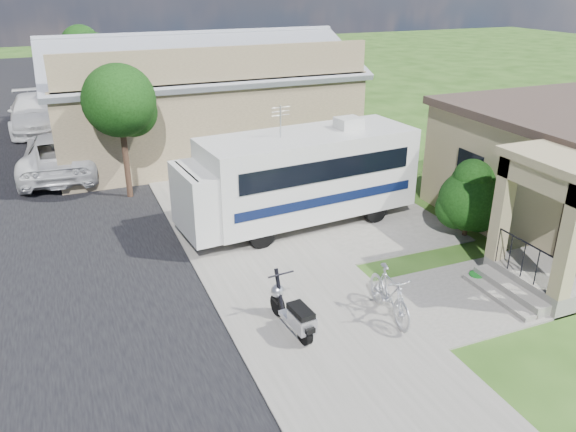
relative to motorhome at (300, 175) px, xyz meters
name	(u,v)px	position (x,y,z in m)	size (l,w,h in m)	color
ground	(347,301)	(-0.77, -4.61, -1.60)	(120.00, 120.00, 0.00)	#203E10
street_slab	(16,202)	(-8.27, 5.39, -1.59)	(9.00, 80.00, 0.02)	black
sidewalk_slab	(201,177)	(-1.77, 5.39, -1.57)	(4.00, 80.00, 0.06)	#67655D
driveway_slab	(322,221)	(0.73, -0.11, -1.57)	(7.00, 6.00, 0.05)	#67655D
walk_slab	(477,295)	(2.23, -5.61, -1.57)	(4.00, 3.00, 0.05)	#67655D
warehouse	(198,104)	(-0.77, 9.36, 0.39)	(12.50, 8.40, 5.04)	#736448
street_tree_a	(123,104)	(-4.47, 4.44, 1.65)	(2.44, 2.40, 4.58)	black
street_tree_b	(95,60)	(-4.47, 14.44, 1.79)	(2.44, 2.40, 4.73)	black
street_tree_c	(83,47)	(-4.47, 23.44, 1.51)	(2.44, 2.40, 4.42)	black
motorhome	(300,175)	(0.00, 0.00, 0.00)	(7.45, 2.94, 3.73)	beige
shrub	(470,197)	(4.21, -2.67, -0.38)	(1.94, 1.86, 2.39)	black
scooter	(293,313)	(-2.47, -5.32, -1.09)	(0.62, 1.76, 1.16)	black
bicycle	(389,296)	(-0.26, -5.59, -1.02)	(0.54, 1.92, 1.15)	#B1B2BA
pickup_truck	(61,153)	(-6.60, 8.00, -0.77)	(2.74, 5.95, 1.65)	silver
van	(35,113)	(-7.56, 15.71, -0.76)	(2.35, 5.79, 1.68)	silver
garden_hose	(476,278)	(2.71, -4.98, -1.52)	(0.37, 0.37, 0.17)	#14641B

